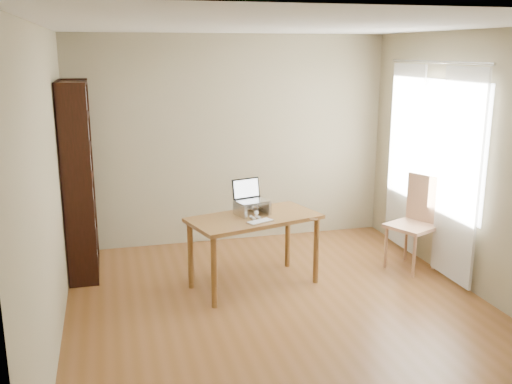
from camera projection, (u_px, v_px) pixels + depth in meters
name	position (u px, v px, depth m)	size (l,w,h in m)	color
room	(289.00, 177.00, 5.07)	(4.04, 4.54, 2.64)	brown
bookshelf	(79.00, 180.00, 6.11)	(0.30, 0.90, 2.10)	black
curtains	(429.00, 165.00, 6.31)	(0.03, 1.90, 2.25)	white
desk	(254.00, 226.00, 5.85)	(1.45, 1.00, 0.75)	brown
laptop_stand	(252.00, 207.00, 5.88)	(0.32, 0.25, 0.13)	silver
laptop	(251.00, 195.00, 5.90)	(0.36, 0.34, 0.22)	silver
keyboard	(260.00, 222.00, 5.62)	(0.29, 0.21, 0.02)	silver
coaster	(314.00, 219.00, 5.72)	(0.09, 0.09, 0.01)	brown
cat	(248.00, 208.00, 5.90)	(0.24, 0.48, 0.15)	#4A433A
chair	(419.00, 219.00, 6.34)	(0.63, 0.62, 1.05)	tan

